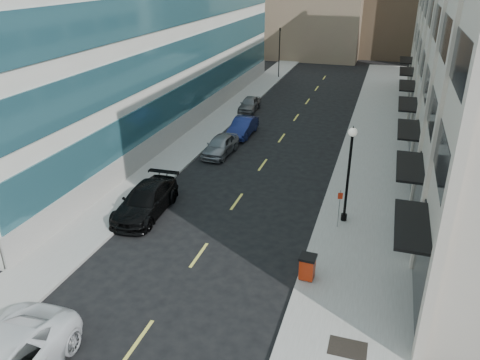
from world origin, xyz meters
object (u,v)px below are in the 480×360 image
Objects in this scene: car_grey_sedan at (250,104)px; sign_post at (340,203)px; trash_bin at (307,266)px; lamppost at (349,167)px; car_silver_sedan at (220,145)px; car_blue_sedan at (243,127)px; urn_planter at (405,208)px; traffic_signal at (280,31)px; car_black_pickup at (146,201)px.

car_grey_sedan is 1.81× the size of sign_post.
lamppost is at bearing 83.35° from trash_bin.
lamppost reaches higher than car_silver_sedan.
car_silver_sedan reaches higher than car_blue_sedan.
sign_post is at bearing -53.95° from car_blue_sedan.
car_grey_sedan is 5.75× the size of urn_planter.
trash_bin is (8.66, -18.13, 0.04)m from car_blue_sedan.
traffic_signal is at bearing 114.67° from urn_planter.
car_silver_sedan is 6.20× the size of urn_planter.
trash_bin is at bearing -53.72° from car_silver_sedan.
lamppost is (11.90, -34.60, -2.37)m from traffic_signal.
traffic_signal is 37.57m from sign_post.
sign_post is (10.96, -20.30, 0.90)m from car_grey_sedan.
car_blue_sedan is (2.24, -22.30, -4.99)m from traffic_signal.
sign_post reaches higher than trash_bin.
lamppost reaches higher than car_blue_sedan.
car_silver_sedan is at bearing 124.22° from sign_post.
car_silver_sedan reaches higher than car_grey_sedan.
urn_planter is at bearing -65.33° from traffic_signal.
car_grey_sedan is (-1.54, 7.13, -0.05)m from car_blue_sedan.
traffic_signal is 42.16m from trash_bin.
car_black_pickup is 9.99m from car_silver_sedan.
car_blue_sedan is at bearing 82.79° from car_black_pickup.
lamppost reaches higher than car_grey_sedan.
car_grey_sedan is 0.73× the size of lamppost.
traffic_signal is 1.25× the size of car_black_pickup.
urn_planter is (12.86, -10.58, -0.16)m from car_blue_sedan.
traffic_signal reaches higher than urn_planter.
car_silver_sedan is at bearing -93.05° from car_blue_sedan.
car_grey_sedan is (0.70, -15.17, -5.04)m from traffic_signal.
car_black_pickup reaches higher than car_blue_sedan.
sign_post reaches higher than car_black_pickup.
car_grey_sedan is 23.09m from sign_post.
car_black_pickup reaches higher than car_grey_sedan.
car_blue_sedan is at bearing -79.38° from car_grey_sedan.
car_grey_sedan is at bearing -87.36° from traffic_signal.
lamppost is (11.20, -19.43, 2.68)m from car_grey_sedan.
car_silver_sedan is at bearing 126.76° from trash_bin.
lamppost is at bearing 9.71° from car_black_pickup.
lamppost is 2.49× the size of sign_post.
trash_bin reaches higher than urn_planter.
lamppost is (1.00, 5.83, 2.58)m from trash_bin.
urn_planter is at bearing 22.29° from sign_post.
car_grey_sedan is (-0.34, 21.78, -0.14)m from car_black_pickup.
trash_bin is 5.08m from sign_post.
urn_planter is (14.06, 4.07, -0.24)m from car_black_pickup.
car_silver_sedan is 1.95× the size of sign_post.
sign_post is at bearing -71.80° from traffic_signal.
urn_planter is (15.10, -32.88, -5.15)m from traffic_signal.
car_blue_sedan is 16.65m from urn_planter.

